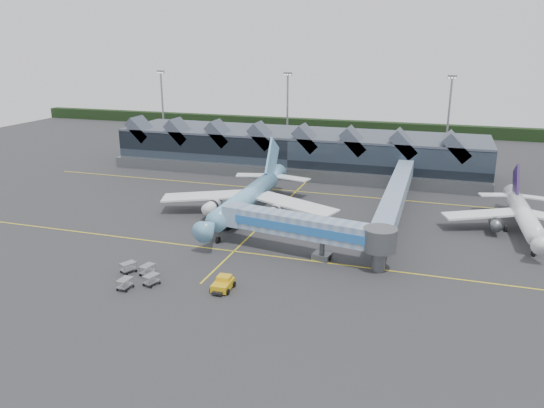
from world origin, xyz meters
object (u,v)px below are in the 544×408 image
(regional_jet, at_px, (524,215))
(jet_bridge, at_px, (315,230))
(fuel_truck, at_px, (232,214))
(pushback_tug, at_px, (223,284))
(main_airliner, at_px, (249,197))

(regional_jet, relative_size, jet_bridge, 1.06)
(regional_jet, relative_size, fuel_truck, 3.05)
(pushback_tug, bearing_deg, main_airliner, 102.44)
(main_airliner, xyz_separation_m, regional_jet, (46.86, 5.81, -0.56))
(main_airliner, height_order, fuel_truck, main_airliner)
(regional_jet, xyz_separation_m, jet_bridge, (-30.58, -21.59, 1.34))
(pushback_tug, bearing_deg, fuel_truck, 107.74)
(regional_jet, bearing_deg, main_airliner, -175.48)
(fuel_truck, distance_m, pushback_tug, 26.48)
(jet_bridge, bearing_deg, main_airliner, 145.80)
(main_airliner, height_order, regional_jet, main_airliner)
(pushback_tug, bearing_deg, regional_jet, 40.37)
(regional_jet, relative_size, pushback_tug, 7.21)
(main_airliner, relative_size, jet_bridge, 1.44)
(regional_jet, distance_m, pushback_tug, 53.11)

